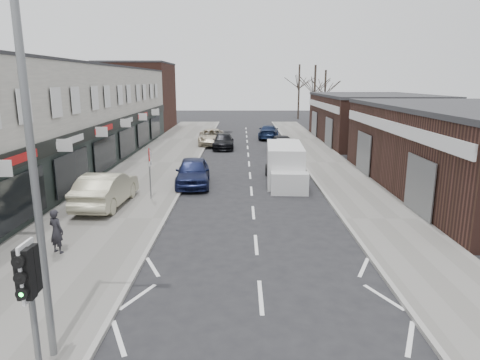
{
  "coord_description": "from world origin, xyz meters",
  "views": [
    {
      "loc": [
        -0.54,
        -9.11,
        6.02
      ],
      "look_at": [
        -0.6,
        5.56,
        2.6
      ],
      "focal_mm": 32.0,
      "sensor_mm": 36.0,
      "label": 1
    }
  ],
  "objects_px": {
    "white_van": "(285,165)",
    "pedestrian": "(56,231)",
    "warning_sign": "(150,159)",
    "parked_car_right_a": "(286,147)",
    "street_lamp": "(40,153)",
    "sedan_on_pavement": "(106,189)",
    "parked_car_left_b": "(223,141)",
    "parked_car_right_b": "(281,143)",
    "parked_car_left_a": "(193,172)",
    "parked_car_left_c": "(212,137)",
    "parked_car_right_c": "(269,132)",
    "traffic_light": "(29,284)"
  },
  "relations": [
    {
      "from": "white_van",
      "to": "pedestrian",
      "type": "bearing_deg",
      "value": -126.36
    },
    {
      "from": "warning_sign",
      "to": "parked_car_right_a",
      "type": "bearing_deg",
      "value": 59.14
    },
    {
      "from": "street_lamp",
      "to": "sedan_on_pavement",
      "type": "relative_size",
      "value": 1.6
    },
    {
      "from": "parked_car_left_b",
      "to": "parked_car_right_b",
      "type": "distance_m",
      "value": 5.39
    },
    {
      "from": "white_van",
      "to": "parked_car_left_a",
      "type": "bearing_deg",
      "value": -169.88
    },
    {
      "from": "warning_sign",
      "to": "parked_car_right_a",
      "type": "distance_m",
      "value": 16.12
    },
    {
      "from": "street_lamp",
      "to": "sedan_on_pavement",
      "type": "xyz_separation_m",
      "value": [
        -2.53,
        11.54,
        -3.68
      ]
    },
    {
      "from": "street_lamp",
      "to": "parked_car_right_b",
      "type": "distance_m",
      "value": 29.42
    },
    {
      "from": "street_lamp",
      "to": "parked_car_left_b",
      "type": "xyz_separation_m",
      "value": [
        2.32,
        30.1,
        -3.95
      ]
    },
    {
      "from": "sedan_on_pavement",
      "to": "parked_car_right_a",
      "type": "height_order",
      "value": "sedan_on_pavement"
    },
    {
      "from": "warning_sign",
      "to": "parked_car_right_b",
      "type": "relative_size",
      "value": 0.59
    },
    {
      "from": "white_van",
      "to": "warning_sign",
      "type": "bearing_deg",
      "value": -147.98
    },
    {
      "from": "white_van",
      "to": "sedan_on_pavement",
      "type": "distance_m",
      "value": 10.52
    },
    {
      "from": "parked_car_left_c",
      "to": "parked_car_right_c",
      "type": "distance_m",
      "value": 7.32
    },
    {
      "from": "sedan_on_pavement",
      "to": "parked_car_left_b",
      "type": "relative_size",
      "value": 1.09
    },
    {
      "from": "street_lamp",
      "to": "parked_car_right_b",
      "type": "xyz_separation_m",
      "value": [
        7.37,
        28.22,
        -3.84
      ]
    },
    {
      "from": "pedestrian",
      "to": "parked_car_right_a",
      "type": "height_order",
      "value": "pedestrian"
    },
    {
      "from": "white_van",
      "to": "parked_car_left_c",
      "type": "height_order",
      "value": "white_van"
    },
    {
      "from": "parked_car_left_a",
      "to": "parked_car_right_c",
      "type": "xyz_separation_m",
      "value": [
        5.7,
        20.79,
        -0.08
      ]
    },
    {
      "from": "white_van",
      "to": "parked_car_left_a",
      "type": "relative_size",
      "value": 1.26
    },
    {
      "from": "street_lamp",
      "to": "white_van",
      "type": "distance_m",
      "value": 18.4
    },
    {
      "from": "pedestrian",
      "to": "parked_car_left_b",
      "type": "bearing_deg",
      "value": -76.27
    },
    {
      "from": "sedan_on_pavement",
      "to": "warning_sign",
      "type": "bearing_deg",
      "value": -143.63
    },
    {
      "from": "pedestrian",
      "to": "parked_car_right_b",
      "type": "bearing_deg",
      "value": -88.78
    },
    {
      "from": "parked_car_right_b",
      "to": "parked_car_right_c",
      "type": "height_order",
      "value": "parked_car_right_b"
    },
    {
      "from": "parked_car_left_c",
      "to": "sedan_on_pavement",
      "type": "bearing_deg",
      "value": -103.3
    },
    {
      "from": "traffic_light",
      "to": "parked_car_left_a",
      "type": "height_order",
      "value": "traffic_light"
    },
    {
      "from": "warning_sign",
      "to": "sedan_on_pavement",
      "type": "height_order",
      "value": "warning_sign"
    },
    {
      "from": "parked_car_left_b",
      "to": "parked_car_right_a",
      "type": "bearing_deg",
      "value": -34.64
    },
    {
      "from": "sedan_on_pavement",
      "to": "parked_car_left_a",
      "type": "relative_size",
      "value": 1.05
    },
    {
      "from": "warning_sign",
      "to": "parked_car_left_c",
      "type": "relative_size",
      "value": 0.5
    },
    {
      "from": "street_lamp",
      "to": "warning_sign",
      "type": "relative_size",
      "value": 2.96
    },
    {
      "from": "parked_car_right_b",
      "to": "street_lamp",
      "type": "bearing_deg",
      "value": 72.02
    },
    {
      "from": "parked_car_left_b",
      "to": "warning_sign",
      "type": "bearing_deg",
      "value": -100.59
    },
    {
      "from": "sedan_on_pavement",
      "to": "parked_car_left_c",
      "type": "height_order",
      "value": "sedan_on_pavement"
    },
    {
      "from": "traffic_light",
      "to": "parked_car_left_b",
      "type": "height_order",
      "value": "traffic_light"
    },
    {
      "from": "sedan_on_pavement",
      "to": "parked_car_left_b",
      "type": "height_order",
      "value": "sedan_on_pavement"
    },
    {
      "from": "warning_sign",
      "to": "sedan_on_pavement",
      "type": "bearing_deg",
      "value": -146.39
    },
    {
      "from": "street_lamp",
      "to": "parked_car_left_c",
      "type": "relative_size",
      "value": 1.48
    },
    {
      "from": "warning_sign",
      "to": "white_van",
      "type": "height_order",
      "value": "warning_sign"
    },
    {
      "from": "parked_car_left_b",
      "to": "parked_car_left_c",
      "type": "relative_size",
      "value": 0.85
    },
    {
      "from": "parked_car_right_a",
      "to": "parked_car_right_c",
      "type": "xyz_separation_m",
      "value": [
        -0.77,
        10.35,
        0.03
      ]
    },
    {
      "from": "pedestrian",
      "to": "parked_car_left_c",
      "type": "relative_size",
      "value": 0.29
    },
    {
      "from": "parked_car_right_c",
      "to": "parked_car_left_a",
      "type": "bearing_deg",
      "value": 79.99
    },
    {
      "from": "parked_car_left_a",
      "to": "parked_car_left_b",
      "type": "relative_size",
      "value": 1.03
    },
    {
      "from": "street_lamp",
      "to": "parked_car_right_a",
      "type": "distance_m",
      "value": 27.92
    },
    {
      "from": "street_lamp",
      "to": "parked_car_left_c",
      "type": "distance_m",
      "value": 32.57
    },
    {
      "from": "warning_sign",
      "to": "parked_car_right_a",
      "type": "relative_size",
      "value": 0.64
    },
    {
      "from": "parked_car_left_c",
      "to": "traffic_light",
      "type": "bearing_deg",
      "value": -95.02
    },
    {
      "from": "warning_sign",
      "to": "parked_car_left_b",
      "type": "xyz_separation_m",
      "value": [
        2.95,
        17.3,
        -1.53
      ]
    }
  ]
}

